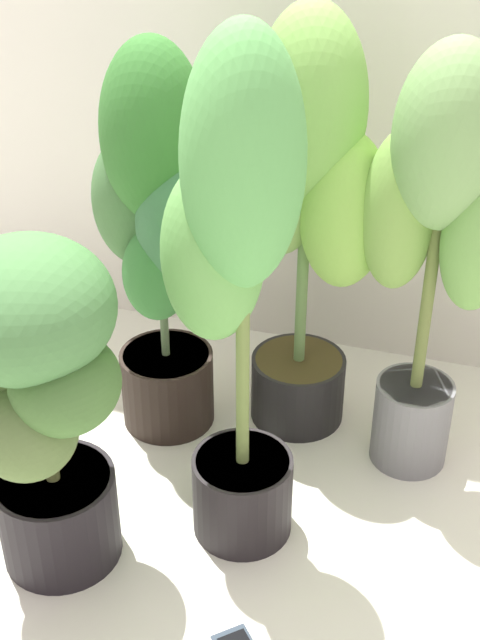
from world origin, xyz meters
name	(u,v)px	position (x,y,z in m)	size (l,w,h in m)	color
ground_plane	(227,550)	(0.00, 0.00, 0.00)	(8.00, 8.00, 0.00)	silver
potted_plant_back_left	(161,227)	(-0.27, 0.38, 0.54)	(0.40, 0.30, 0.96)	black
potted_plant_center	(234,268)	(-0.01, 0.09, 0.63)	(0.31, 0.28, 1.08)	black
potted_plant_front_left	(37,384)	(-0.33, -0.11, 0.44)	(0.44, 0.44, 0.73)	black
potted_plant_back_center	(306,197)	(0.03, 0.50, 0.61)	(0.46, 0.35, 1.03)	black
potted_plant_back_right	(436,226)	(0.32, 0.41, 0.61)	(0.34, 0.25, 0.99)	slate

